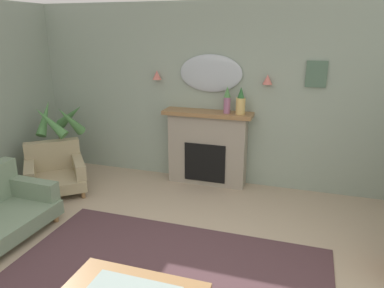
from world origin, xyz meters
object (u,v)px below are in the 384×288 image
at_px(wall_mirror, 211,73).
at_px(armchair_near_fireplace, 55,171).
at_px(mantel_vase_left, 227,100).
at_px(potted_plant_tall_palm, 62,145).
at_px(mantel_vase_centre, 241,102).
at_px(wall_sconce_left, 157,75).
at_px(fireplace, 207,149).
at_px(wall_sconce_right, 268,79).
at_px(framed_picture, 316,74).

relative_size(wall_mirror, armchair_near_fireplace, 0.84).
relative_size(mantel_vase_left, potted_plant_tall_palm, 0.31).
relative_size(mantel_vase_left, mantel_vase_centre, 1.00).
bearing_deg(wall_sconce_left, fireplace, -6.16).
bearing_deg(fireplace, wall_mirror, 90.00).
bearing_deg(armchair_near_fireplace, mantel_vase_left, 21.39).
height_order(fireplace, wall_sconce_left, wall_sconce_left).
xyz_separation_m(wall_sconce_right, framed_picture, (0.65, 0.06, 0.09)).
bearing_deg(wall_mirror, mantel_vase_centre, -18.78).
xyz_separation_m(fireplace, framed_picture, (1.50, 0.15, 1.18)).
distance_m(armchair_near_fireplace, potted_plant_tall_palm, 0.53).
distance_m(fireplace, mantel_vase_centre, 0.91).
bearing_deg(wall_mirror, wall_sconce_right, -3.37).
relative_size(mantel_vase_centre, potted_plant_tall_palm, 0.31).
relative_size(mantel_vase_left, wall_mirror, 0.41).
bearing_deg(framed_picture, mantel_vase_left, -171.47).
height_order(mantel_vase_centre, potted_plant_tall_palm, mantel_vase_centre).
bearing_deg(wall_sconce_left, armchair_near_fireplace, -139.70).
bearing_deg(potted_plant_tall_palm, mantel_vase_left, 11.28).
bearing_deg(armchair_near_fireplace, wall_sconce_left, 40.30).
xyz_separation_m(wall_mirror, wall_sconce_right, (0.85, -0.05, -0.05)).
distance_m(fireplace, mantel_vase_left, 0.84).
relative_size(armchair_near_fireplace, potted_plant_tall_palm, 0.88).
distance_m(wall_mirror, wall_sconce_left, 0.85).
xyz_separation_m(fireplace, mantel_vase_centre, (0.50, -0.03, 0.76)).
bearing_deg(wall_mirror, mantel_vase_left, -29.54).
distance_m(wall_sconce_right, framed_picture, 0.66).
relative_size(fireplace, framed_picture, 3.78).
xyz_separation_m(wall_mirror, armchair_near_fireplace, (-2.10, -1.11, -1.40)).
height_order(wall_mirror, framed_picture, wall_mirror).
height_order(wall_sconce_left, armchair_near_fireplace, wall_sconce_left).
distance_m(mantel_vase_centre, wall_sconce_left, 1.39).
relative_size(fireplace, mantel_vase_centre, 3.43).
xyz_separation_m(wall_mirror, potted_plant_tall_palm, (-2.26, -0.68, -1.14)).
relative_size(wall_sconce_left, wall_sconce_right, 1.00).
bearing_deg(armchair_near_fireplace, wall_sconce_right, 19.77).
distance_m(fireplace, potted_plant_tall_palm, 2.32).
bearing_deg(wall_sconce_left, wall_mirror, 3.37).
height_order(fireplace, framed_picture, framed_picture).
relative_size(wall_mirror, wall_sconce_left, 6.86).
bearing_deg(framed_picture, potted_plant_tall_palm, -169.59).
xyz_separation_m(mantel_vase_left, armchair_near_fireplace, (-2.40, -0.94, -1.05)).
bearing_deg(wall_sconce_left, mantel_vase_left, -5.96).
xyz_separation_m(mantel_vase_left, potted_plant_tall_palm, (-2.56, -0.51, -0.78)).
xyz_separation_m(fireplace, wall_sconce_right, (0.85, 0.09, 1.09)).
bearing_deg(wall_sconce_left, framed_picture, 1.46).
distance_m(framed_picture, potted_plant_tall_palm, 4.00).
bearing_deg(wall_sconce_right, wall_mirror, 176.63).
distance_m(wall_sconce_left, armchair_near_fireplace, 2.13).
bearing_deg(framed_picture, wall_mirror, -179.62).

